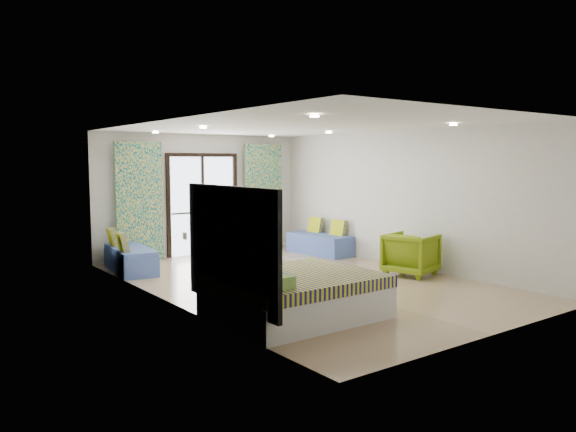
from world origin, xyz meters
TOP-DOWN VIEW (x-y plane):
  - floor at (0.00, 0.00)m, footprint 5.00×7.50m
  - ceiling at (0.00, 0.00)m, footprint 5.00×7.50m
  - wall_back at (0.00, 3.75)m, footprint 5.00×0.01m
  - wall_front at (0.00, -3.75)m, footprint 5.00×0.01m
  - wall_left at (-2.50, 0.00)m, footprint 0.01×7.50m
  - wall_right at (2.50, 0.00)m, footprint 0.01×7.50m
  - balcony_door at (0.00, 3.72)m, footprint 1.76×0.08m
  - balcony_rail at (0.00, 3.73)m, footprint 1.52×0.03m
  - curtain_left at (-1.55, 3.57)m, footprint 1.00×0.10m
  - curtain_right at (1.55, 3.57)m, footprint 1.00×0.10m
  - downlight_a at (-1.40, -2.00)m, footprint 0.12×0.12m
  - downlight_b at (1.40, -2.00)m, footprint 0.12×0.12m
  - downlight_c at (-1.40, 1.00)m, footprint 0.12×0.12m
  - downlight_d at (1.40, 1.00)m, footprint 0.12×0.12m
  - downlight_e at (-1.40, 3.00)m, footprint 0.12×0.12m
  - downlight_f at (1.40, 3.00)m, footprint 0.12×0.12m
  - headboard at (-2.46, -1.68)m, footprint 0.06×2.10m
  - switch_plate at (-2.47, -0.43)m, footprint 0.02×0.10m
  - bed at (-1.48, -1.68)m, footprint 2.12×1.73m
  - daybed_left at (-2.11, 2.69)m, footprint 0.84×1.72m
  - daybed_right at (2.11, 2.11)m, footprint 0.73×1.66m
  - coffee_table at (-0.24, 1.99)m, footprint 0.76×0.76m
  - vase at (-0.30, 2.03)m, footprint 0.24×0.24m
  - armchair at (1.95, -0.72)m, footprint 0.97×1.01m

SIDE VIEW (x-z plane):
  - floor at x=0.00m, z-range -0.01..0.01m
  - daybed_right at x=2.11m, z-range -0.15..0.65m
  - daybed_left at x=-2.11m, z-range -0.15..0.66m
  - bed at x=-1.48m, z-range -0.06..0.67m
  - coffee_table at x=-0.24m, z-range 0.01..0.81m
  - armchair at x=1.95m, z-range 0.00..0.86m
  - vase at x=-0.30m, z-range 0.46..0.67m
  - balcony_rail at x=0.00m, z-range 0.93..0.97m
  - headboard at x=-2.46m, z-range 0.30..1.80m
  - switch_plate at x=-2.47m, z-range 1.00..1.10m
  - curtain_left at x=-1.55m, z-range 0.00..2.50m
  - curtain_right at x=1.55m, z-range 0.00..2.50m
  - balcony_door at x=0.00m, z-range 0.12..2.40m
  - wall_back at x=0.00m, z-range 0.00..2.70m
  - wall_front at x=0.00m, z-range 0.00..2.70m
  - wall_left at x=-2.50m, z-range 0.00..2.70m
  - wall_right at x=2.50m, z-range 0.00..2.70m
  - downlight_a at x=-1.40m, z-range 2.66..2.68m
  - downlight_b at x=1.40m, z-range 2.66..2.68m
  - downlight_c at x=-1.40m, z-range 2.66..2.68m
  - downlight_d at x=1.40m, z-range 2.66..2.68m
  - downlight_e at x=-1.40m, z-range 2.66..2.68m
  - downlight_f at x=1.40m, z-range 2.66..2.68m
  - ceiling at x=0.00m, z-range 2.70..2.71m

